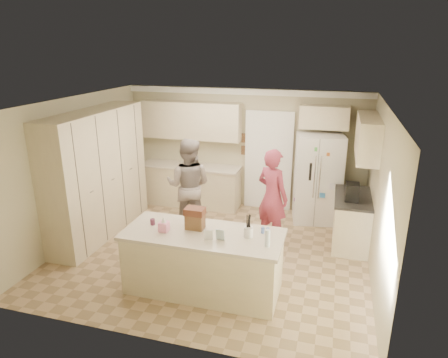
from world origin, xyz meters
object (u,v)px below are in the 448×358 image
(tissue_box, at_px, (164,227))
(dollhouse_body, at_px, (195,222))
(island_base, at_px, (203,263))
(coffee_maker, at_px, (352,192))
(teen_boy, at_px, (189,186))
(utensil_crock, at_px, (248,232))
(refrigerator, at_px, (318,179))
(teen_girl, at_px, (272,197))

(tissue_box, bearing_deg, dollhouse_body, 26.57)
(island_base, relative_size, tissue_box, 15.71)
(coffee_maker, height_order, teen_boy, teen_boy)
(utensil_crock, bearing_deg, refrigerator, 75.24)
(dollhouse_body, bearing_deg, teen_girl, 63.43)
(island_base, distance_m, utensil_crock, 0.86)
(refrigerator, bearing_deg, coffee_maker, -69.15)
(teen_girl, bearing_deg, dollhouse_body, 93.41)
(island_base, relative_size, teen_boy, 1.20)
(teen_boy, xyz_separation_m, teen_girl, (1.61, -0.05, -0.03))
(coffee_maker, relative_size, teen_girl, 0.17)
(utensil_crock, distance_m, teen_boy, 2.39)
(tissue_box, distance_m, teen_girl, 2.28)
(coffee_maker, distance_m, teen_girl, 1.37)
(utensil_crock, height_order, teen_girl, teen_girl)
(island_base, height_order, teen_boy, teen_boy)
(island_base, bearing_deg, dollhouse_body, 146.31)
(coffee_maker, height_order, tissue_box, coffee_maker)
(tissue_box, bearing_deg, coffee_maker, 37.57)
(coffee_maker, distance_m, island_base, 2.87)
(teen_boy, bearing_deg, utensil_crock, 126.96)
(coffee_maker, relative_size, tissue_box, 2.14)
(tissue_box, bearing_deg, refrigerator, 57.39)
(tissue_box, height_order, dollhouse_body, dollhouse_body)
(coffee_maker, bearing_deg, teen_boy, -179.07)
(utensil_crock, bearing_deg, tissue_box, -172.87)
(coffee_maker, bearing_deg, teen_girl, -175.70)
(tissue_box, bearing_deg, utensil_crock, 7.13)
(refrigerator, distance_m, dollhouse_body, 3.29)
(refrigerator, bearing_deg, utensil_crock, -113.97)
(island_base, bearing_deg, tissue_box, -169.70)
(dollhouse_body, relative_size, teen_girl, 0.15)
(coffee_maker, relative_size, island_base, 0.14)
(coffee_maker, xyz_separation_m, teen_boy, (-2.96, -0.05, -0.16))
(refrigerator, xyz_separation_m, coffee_maker, (0.63, -1.08, 0.17))
(refrigerator, height_order, dollhouse_body, refrigerator)
(coffee_maker, distance_m, utensil_crock, 2.32)
(island_base, xyz_separation_m, teen_boy, (-0.91, 1.85, 0.47))
(tissue_box, bearing_deg, island_base, 10.30)
(island_base, xyz_separation_m, teen_girl, (0.70, 1.80, 0.44))
(utensil_crock, height_order, teen_boy, teen_boy)
(tissue_box, relative_size, teen_girl, 0.08)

